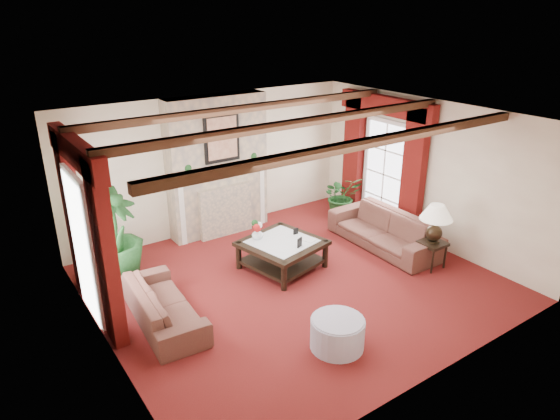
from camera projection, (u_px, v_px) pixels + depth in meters
floor at (295, 283)px, 8.16m from camera, size 6.00×6.00×0.00m
ceiling at (297, 119)px, 7.15m from camera, size 6.00×6.00×0.00m
back_wall at (213, 164)px, 9.75m from camera, size 6.00×0.02×2.70m
left_wall at (98, 258)px, 6.08m from camera, size 0.02×5.50×2.70m
right_wall at (426, 172)px, 9.23m from camera, size 0.02×5.50×2.70m
ceiling_beams at (297, 123)px, 7.17m from camera, size 6.00×3.00×0.12m
fireplace at (214, 95)px, 9.09m from camera, size 2.00×0.52×2.70m
french_door_left at (70, 176)px, 6.56m from camera, size 0.10×1.10×2.16m
french_door_right at (389, 121)px, 9.69m from camera, size 0.10×1.10×2.16m
curtains_left at (74, 143)px, 6.46m from camera, size 0.20×2.40×2.55m
curtains_right at (387, 100)px, 9.47m from camera, size 0.20×2.40×2.55m
sofa_left at (163, 299)px, 7.04m from camera, size 1.96×0.82×0.74m
sofa_right at (384, 224)px, 9.27m from camera, size 2.27×0.73×0.88m
potted_palm at (117, 255)px, 8.10m from camera, size 2.50×2.50×0.90m
small_plant at (341, 200)px, 10.69m from camera, size 1.31×1.34×0.70m
coffee_table at (282, 255)px, 8.56m from camera, size 1.44×1.44×0.49m
side_table at (431, 254)px, 8.58m from camera, size 0.43×0.43×0.48m
ottoman at (337, 333)px, 6.55m from camera, size 0.72×0.72×0.42m
table_lamp at (435, 223)px, 8.36m from camera, size 0.55×0.55×0.70m
flower_vase at (257, 234)px, 8.53m from camera, size 0.33×0.33×0.20m
book at (304, 234)px, 8.41m from camera, size 0.22×0.13×0.28m
photo_frame_a at (300, 243)px, 8.23m from camera, size 0.13×0.07×0.17m
photo_frame_b at (296, 232)px, 8.70m from camera, size 0.10×0.02×0.12m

